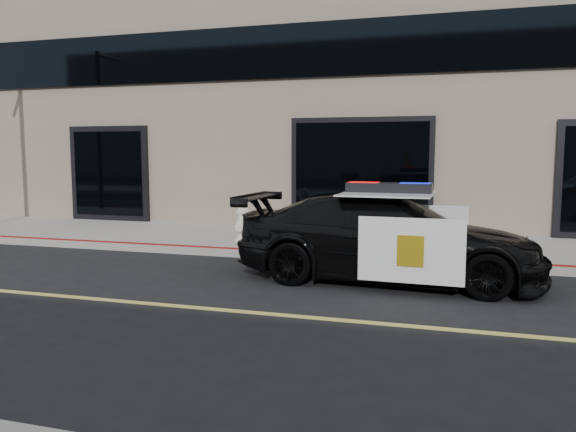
# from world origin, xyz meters

# --- Properties ---
(ground) EXTENTS (120.00, 120.00, 0.00)m
(ground) POSITION_xyz_m (0.00, 0.00, 0.00)
(ground) COLOR black
(ground) RESTS_ON ground
(sidewalk_n) EXTENTS (60.00, 3.50, 0.15)m
(sidewalk_n) POSITION_xyz_m (0.00, 5.25, 0.07)
(sidewalk_n) COLOR gray
(sidewalk_n) RESTS_ON ground
(building_n) EXTENTS (60.00, 7.00, 12.00)m
(building_n) POSITION_xyz_m (0.00, 10.50, 6.00)
(building_n) COLOR #756856
(building_n) RESTS_ON ground
(police_car) EXTENTS (2.37, 4.92, 1.57)m
(police_car) POSITION_xyz_m (0.20, 2.35, 0.70)
(police_car) COLOR black
(police_car) RESTS_ON ground
(fire_hydrant) EXTENTS (0.38, 0.53, 0.84)m
(fire_hydrant) POSITION_xyz_m (-3.04, 4.37, 0.55)
(fire_hydrant) COLOR silver
(fire_hydrant) RESTS_ON sidewalk_n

